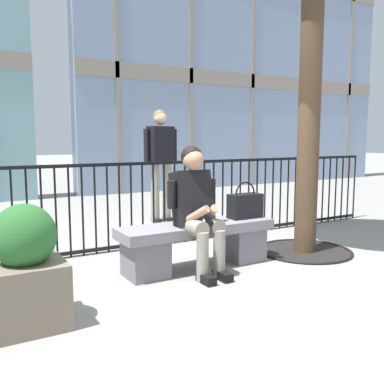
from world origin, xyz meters
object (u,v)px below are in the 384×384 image
(seated_person_with_phone, at_px, (197,206))
(bystander_at_railing, at_px, (161,157))
(stone_bench, at_px, (197,241))
(handbag_on_bench, at_px, (245,205))
(planter, at_px, (26,270))

(seated_person_with_phone, height_order, bystander_at_railing, bystander_at_railing)
(stone_bench, distance_m, handbag_on_bench, 0.66)
(handbag_on_bench, bearing_deg, bystander_at_railing, 85.55)
(stone_bench, height_order, seated_person_with_phone, seated_person_with_phone)
(seated_person_with_phone, bearing_deg, bystander_at_railing, 71.16)
(handbag_on_bench, distance_m, planter, 2.34)
(seated_person_with_phone, xyz_separation_m, planter, (-1.61, -0.42, -0.26))
(planter, bearing_deg, seated_person_with_phone, 14.60)
(stone_bench, relative_size, handbag_on_bench, 4.17)
(seated_person_with_phone, relative_size, planter, 1.43)
(handbag_on_bench, height_order, bystander_at_railing, bystander_at_railing)
(stone_bench, relative_size, bystander_at_railing, 0.94)
(stone_bench, distance_m, seated_person_with_phone, 0.41)
(stone_bench, xyz_separation_m, handbag_on_bench, (0.58, -0.01, 0.31))
(stone_bench, xyz_separation_m, planter, (-1.69, -0.55, 0.12))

